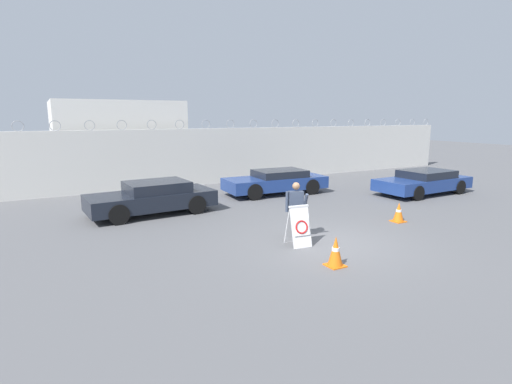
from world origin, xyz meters
TOP-DOWN VIEW (x-y plane):
  - ground_plane at (0.00, 0.00)m, footprint 90.00×90.00m
  - perimeter_wall at (0.00, 11.15)m, footprint 36.00×0.30m
  - building_block at (-3.15, 15.26)m, footprint 6.49×6.14m
  - barricade_sign at (-0.87, 0.27)m, footprint 0.63×0.71m
  - security_guard at (-0.63, 0.79)m, footprint 0.60×0.52m
  - traffic_cone_near at (3.58, 0.74)m, footprint 0.43×0.43m
  - traffic_cone_mid at (-1.00, -1.47)m, footprint 0.43×0.43m
  - parked_car_front_coupe at (-3.52, 5.90)m, footprint 4.65×2.22m
  - parked_car_rear_sedan at (2.49, 7.01)m, footprint 4.81×2.08m
  - parked_car_far_side at (8.52, 3.77)m, footprint 4.74×2.09m

SIDE VIEW (x-z plane):
  - ground_plane at x=0.00m, z-range 0.00..0.00m
  - traffic_cone_near at x=3.58m, z-range 0.00..0.67m
  - traffic_cone_mid at x=-1.00m, z-range 0.00..0.74m
  - barricade_sign at x=-0.87m, z-range 0.00..1.14m
  - parked_car_far_side at x=8.52m, z-range 0.02..1.12m
  - parked_car_rear_sedan at x=2.49m, z-range 0.04..1.15m
  - parked_car_front_coupe at x=-3.52m, z-range 0.02..1.22m
  - security_guard at x=-0.63m, z-range 0.09..1.78m
  - perimeter_wall at x=0.00m, z-range -0.22..3.17m
  - building_block at x=-3.15m, z-range 0.00..4.36m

